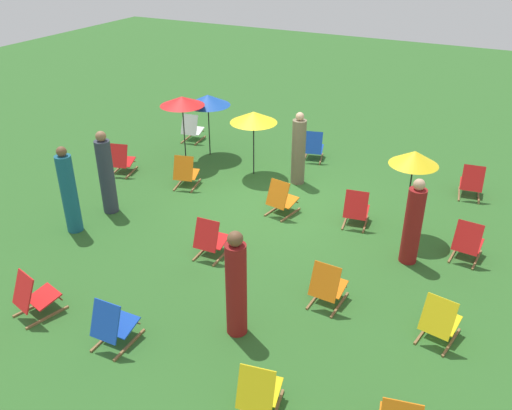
{
  "coord_description": "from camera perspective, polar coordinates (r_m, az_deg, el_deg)",
  "views": [
    {
      "loc": [
        -4.49,
        10.02,
        5.81
      ],
      "look_at": [
        0.0,
        1.2,
        0.5
      ],
      "focal_mm": 37.49,
      "sensor_mm": 36.0,
      "label": 1
    }
  ],
  "objects": [
    {
      "name": "umbrella_2",
      "position": [
        13.99,
        -7.89,
        10.92
      ],
      "size": [
        1.15,
        1.15,
        1.83
      ],
      "color": "black",
      "rests_on": "ground"
    },
    {
      "name": "deckchair_3",
      "position": [
        13.47,
        22.01,
        2.21
      ],
      "size": [
        0.57,
        0.81,
        0.83
      ],
      "rotation": [
        0.0,
        0.0,
        0.13
      ],
      "color": "olive",
      "rests_on": "ground"
    },
    {
      "name": "deckchair_5",
      "position": [
        14.12,
        -14.19,
        4.66
      ],
      "size": [
        0.66,
        0.86,
        0.83
      ],
      "rotation": [
        0.0,
        0.0,
        0.26
      ],
      "color": "olive",
      "rests_on": "ground"
    },
    {
      "name": "deckchair_1",
      "position": [
        10.33,
        -4.9,
        -3.68
      ],
      "size": [
        0.51,
        0.78,
        0.83
      ],
      "rotation": [
        0.0,
        0.0,
        0.04
      ],
      "color": "olive",
      "rests_on": "ground"
    },
    {
      "name": "person_0",
      "position": [
        11.54,
        -19.34,
        1.29
      ],
      "size": [
        0.39,
        0.39,
        1.89
      ],
      "rotation": [
        0.0,
        0.0,
        1.79
      ],
      "color": "#195972",
      "rests_on": "ground"
    },
    {
      "name": "deckchair_6",
      "position": [
        8.84,
        19.01,
        -11.62
      ],
      "size": [
        0.61,
        0.83,
        0.83
      ],
      "rotation": [
        0.0,
        0.0,
        -0.18
      ],
      "color": "olive",
      "rests_on": "ground"
    },
    {
      "name": "person_3",
      "position": [
        8.22,
        -2.13,
        -8.69
      ],
      "size": [
        0.46,
        0.46,
        1.85
      ],
      "rotation": [
        0.0,
        0.0,
        4.13
      ],
      "color": "maroon",
      "rests_on": "ground"
    },
    {
      "name": "deckchair_14",
      "position": [
        15.94,
        -6.85,
        8.05
      ],
      "size": [
        0.58,
        0.82,
        0.83
      ],
      "rotation": [
        0.0,
        0.0,
        0.14
      ],
      "color": "olive",
      "rests_on": "ground"
    },
    {
      "name": "person_1",
      "position": [
        12.09,
        -15.67,
        3.13
      ],
      "size": [
        0.46,
        0.46,
        1.9
      ],
      "rotation": [
        0.0,
        0.0,
        2.62
      ],
      "color": "#333847",
      "rests_on": "ground"
    },
    {
      "name": "deckchair_8",
      "position": [
        9.57,
        -22.63,
        -8.98
      ],
      "size": [
        0.66,
        0.86,
        0.83
      ],
      "rotation": [
        0.0,
        0.0,
        -0.26
      ],
      "color": "olive",
      "rests_on": "ground"
    },
    {
      "name": "deckchair_10",
      "position": [
        11.53,
        10.65,
        -0.47
      ],
      "size": [
        0.58,
        0.82,
        0.83
      ],
      "rotation": [
        0.0,
        0.0,
        0.15
      ],
      "color": "olive",
      "rests_on": "ground"
    },
    {
      "name": "deckchair_2",
      "position": [
        11.77,
        2.72,
        0.64
      ],
      "size": [
        0.6,
        0.83,
        0.83
      ],
      "rotation": [
        0.0,
        0.0,
        -0.17
      ],
      "color": "olive",
      "rests_on": "ground"
    },
    {
      "name": "deckchair_0",
      "position": [
        13.11,
        -7.51,
        3.44
      ],
      "size": [
        0.65,
        0.85,
        0.83
      ],
      "rotation": [
        0.0,
        0.0,
        0.25
      ],
      "color": "olive",
      "rests_on": "ground"
    },
    {
      "name": "person_2",
      "position": [
        13.07,
        4.56,
        5.81
      ],
      "size": [
        0.4,
        0.4,
        1.81
      ],
      "rotation": [
        0.0,
        0.0,
        2.92
      ],
      "color": "#72664C",
      "rests_on": "ground"
    },
    {
      "name": "person_4",
      "position": [
        10.34,
        16.4,
        -1.96
      ],
      "size": [
        0.47,
        0.47,
        1.74
      ],
      "rotation": [
        0.0,
        0.0,
        0.86
      ],
      "color": "maroon",
      "rests_on": "ground"
    },
    {
      "name": "umbrella_3",
      "position": [
        10.85,
        16.54,
        4.82
      ],
      "size": [
        0.97,
        0.97,
        1.86
      ],
      "color": "black",
      "rests_on": "ground"
    },
    {
      "name": "deckchair_13",
      "position": [
        14.6,
        6.15,
        6.16
      ],
      "size": [
        0.65,
        0.85,
        0.83
      ],
      "rotation": [
        0.0,
        0.0,
        0.25
      ],
      "color": "olive",
      "rests_on": "ground"
    },
    {
      "name": "deckchair_9",
      "position": [
        7.38,
        0.31,
        -19.3
      ],
      "size": [
        0.6,
        0.83,
        0.83
      ],
      "rotation": [
        0.0,
        0.0,
        0.17
      ],
      "color": "olive",
      "rests_on": "ground"
    },
    {
      "name": "ground_plane",
      "position": [
        12.42,
        2.51,
        0.3
      ],
      "size": [
        40.0,
        40.0,
        0.0
      ],
      "primitive_type": "plane",
      "color": "#2D6026"
    },
    {
      "name": "umbrella_1",
      "position": [
        14.53,
        -5.16,
        11.09
      ],
      "size": [
        1.2,
        1.2,
        1.7
      ],
      "color": "black",
      "rests_on": "ground"
    },
    {
      "name": "deckchair_7",
      "position": [
        10.98,
        21.66,
        -3.72
      ],
      "size": [
        0.54,
        0.8,
        0.83
      ],
      "rotation": [
        0.0,
        0.0,
        -0.09
      ],
      "color": "olive",
      "rests_on": "ground"
    },
    {
      "name": "deckchair_12",
      "position": [
        9.15,
        7.65,
        -8.56
      ],
      "size": [
        0.52,
        0.78,
        0.83
      ],
      "rotation": [
        0.0,
        0.0,
        -0.05
      ],
      "color": "olive",
      "rests_on": "ground"
    },
    {
      "name": "umbrella_0",
      "position": [
        13.27,
        -0.26,
        9.36
      ],
      "size": [
        1.17,
        1.17,
        1.66
      ],
      "color": "black",
      "rests_on": "ground"
    },
    {
      "name": "deckchair_4",
      "position": [
        8.59,
        -15.01,
        -12.27
      ],
      "size": [
        0.49,
        0.77,
        0.83
      ],
      "rotation": [
        0.0,
        0.0,
        0.02
      ],
      "color": "olive",
      "rests_on": "ground"
    }
  ]
}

